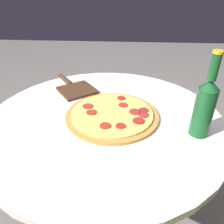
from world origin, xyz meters
The scene contains 4 objects.
table centered at (0.00, 0.00, 0.53)m, with size 0.86×0.86×0.70m.
pizza centered at (-0.03, 0.00, 0.71)m, with size 0.34×0.34×0.02m.
beer_bottle centered at (-0.31, 0.08, 0.81)m, with size 0.06×0.06×0.27m.
pizza_paddle centered at (0.16, -0.22, 0.71)m, with size 0.23×0.27×0.02m.
Camera 1 is at (-0.07, 0.67, 1.14)m, focal length 35.00 mm.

